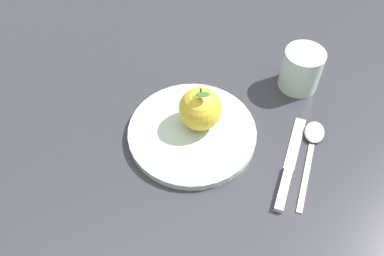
{
  "coord_description": "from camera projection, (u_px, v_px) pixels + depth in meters",
  "views": [
    {
      "loc": [
        0.37,
        -0.15,
        0.55
      ],
      "look_at": [
        -0.02,
        -0.0,
        0.02
      ],
      "focal_mm": 37.19,
      "sensor_mm": 36.0,
      "label": 1
    }
  ],
  "objects": [
    {
      "name": "knife",
      "position": [
        288.0,
        170.0,
        0.65
      ],
      "size": [
        0.16,
        0.14,
        0.01
      ],
      "color": "silver",
      "rests_on": "ground_plane"
    },
    {
      "name": "spoon",
      "position": [
        312.0,
        142.0,
        0.68
      ],
      "size": [
        0.15,
        0.13,
        0.01
      ],
      "color": "silver",
      "rests_on": "ground_plane"
    },
    {
      "name": "ground_plane",
      "position": [
        196.0,
        144.0,
        0.68
      ],
      "size": [
        2.4,
        2.4,
        0.0
      ],
      "primitive_type": "plane",
      "color": "#2D2D33"
    },
    {
      "name": "dinner_plate",
      "position": [
        192.0,
        132.0,
        0.69
      ],
      "size": [
        0.22,
        0.22,
        0.01
      ],
      "color": "#B2C6B2",
      "rests_on": "ground_plane"
    },
    {
      "name": "cup",
      "position": [
        302.0,
        68.0,
        0.73
      ],
      "size": [
        0.07,
        0.07,
        0.08
      ],
      "color": "#B2C6B2",
      "rests_on": "ground_plane"
    },
    {
      "name": "apple",
      "position": [
        200.0,
        109.0,
        0.66
      ],
      "size": [
        0.07,
        0.07,
        0.09
      ],
      "color": "gold",
      "rests_on": "dinner_plate"
    }
  ]
}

